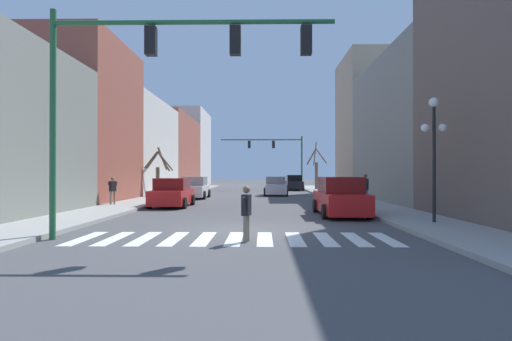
{
  "coord_description": "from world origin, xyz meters",
  "views": [
    {
      "loc": [
        0.84,
        -13.59,
        1.95
      ],
      "look_at": [
        0.13,
        29.1,
        2.24
      ],
      "focal_mm": 28.0,
      "sensor_mm": 36.0,
      "label": 1
    }
  ],
  "objects": [
    {
      "name": "ground_plane",
      "position": [
        0.0,
        0.0,
        0.0
      ],
      "size": [
        240.0,
        240.0,
        0.0
      ],
      "primitive_type": "plane",
      "color": "#4C4C4F"
    },
    {
      "name": "sidewalk_left",
      "position": [
        -7.02,
        0.0,
        0.07
      ],
      "size": [
        2.85,
        90.0,
        0.15
      ],
      "color": "#9E9E99",
      "rests_on": "ground_plane"
    },
    {
      "name": "sidewalk_right",
      "position": [
        7.02,
        0.0,
        0.07
      ],
      "size": [
        2.85,
        90.0,
        0.15
      ],
      "color": "#9E9E99",
      "rests_on": "ground_plane"
    },
    {
      "name": "building_row_left",
      "position": [
        -11.44,
        28.11,
        4.87
      ],
      "size": [
        6.0,
        63.83,
        12.07
      ],
      "color": "gray",
      "rests_on": "ground_plane"
    },
    {
      "name": "building_row_right",
      "position": [
        11.44,
        11.06,
        5.79
      ],
      "size": [
        6.0,
        34.27,
        12.86
      ],
      "color": "#66564C",
      "rests_on": "ground_plane"
    },
    {
      "name": "crosswalk_stripes",
      "position": [
        -0.0,
        -1.73,
        0.0
      ],
      "size": [
        9.45,
        2.6,
        0.01
      ],
      "color": "white",
      "rests_on": "ground_plane"
    },
    {
      "name": "traffic_signal_near",
      "position": [
        -2.29,
        -1.96,
        5.1
      ],
      "size": [
        8.37,
        0.28,
        6.79
      ],
      "color": "#236038",
      "rests_on": "ground_plane"
    },
    {
      "name": "traffic_signal_far",
      "position": [
        2.44,
        32.34,
        4.64
      ],
      "size": [
        9.4,
        0.28,
        6.21
      ],
      "color": "#236038",
      "rests_on": "ground_plane"
    },
    {
      "name": "street_lamp_right_corner",
      "position": [
        7.17,
        1.23,
        3.39
      ],
      "size": [
        0.95,
        0.36,
        4.6
      ],
      "color": "black",
      "rests_on": "sidewalk_right"
    },
    {
      "name": "car_parked_left_far",
      "position": [
        4.42,
        4.85,
        0.83
      ],
      "size": [
        2.12,
        4.83,
        1.78
      ],
      "rotation": [
        0.0,
        0.0,
        1.57
      ],
      "color": "red",
      "rests_on": "ground_plane"
    },
    {
      "name": "car_driving_toward_lane",
      "position": [
        -4.41,
        9.49,
        0.78
      ],
      "size": [
        2.13,
        4.26,
        1.67
      ],
      "rotation": [
        0.0,
        0.0,
        1.57
      ],
      "color": "red",
      "rests_on": "ground_plane"
    },
    {
      "name": "car_parked_left_near",
      "position": [
        4.46,
        32.42,
        0.81
      ],
      "size": [
        2.03,
        4.86,
        1.75
      ],
      "rotation": [
        0.0,
        0.0,
        1.57
      ],
      "color": "black",
      "rests_on": "ground_plane"
    },
    {
      "name": "car_driving_away_lane",
      "position": [
        1.95,
        21.38,
        0.77
      ],
      "size": [
        2.04,
        4.15,
        1.66
      ],
      "rotation": [
        0.0,
        0.0,
        1.57
      ],
      "color": "silver",
      "rests_on": "ground_plane"
    },
    {
      "name": "car_parked_right_near",
      "position": [
        -4.44,
        17.28,
        0.78
      ],
      "size": [
        2.07,
        4.27,
        1.68
      ],
      "rotation": [
        0.0,
        0.0,
        1.57
      ],
      "color": "white",
      "rests_on": "ground_plane"
    },
    {
      "name": "pedestrian_on_left_sidewalk",
      "position": [
        -7.86,
        9.36,
        1.09
      ],
      "size": [
        0.39,
        0.64,
        1.59
      ],
      "rotation": [
        0.0,
        0.0,
        1.09
      ],
      "color": "#7A705B",
      "rests_on": "sidewalk_left"
    },
    {
      "name": "pedestrian_near_right_corner",
      "position": [
        0.38,
        -2.27,
        0.94
      ],
      "size": [
        0.28,
        0.69,
        1.59
      ],
      "rotation": [
        0.0,
        0.0,
        1.36
      ],
      "color": "#7A705B",
      "rests_on": "ground_plane"
    },
    {
      "name": "pedestrian_on_right_sidewalk",
      "position": [
        6.86,
        9.89,
        1.19
      ],
      "size": [
        0.31,
        0.76,
        1.76
      ],
      "rotation": [
        0.0,
        0.0,
        4.91
      ],
      "color": "#282D47",
      "rests_on": "sidewalk_right"
    },
    {
      "name": "street_tree_right_mid",
      "position": [
        6.92,
        31.69,
        2.29
      ],
      "size": [
        2.26,
        1.48,
        5.33
      ],
      "color": "brown",
      "rests_on": "sidewalk_right"
    },
    {
      "name": "street_tree_left_far",
      "position": [
        -7.49,
        18.07,
        2.13
      ],
      "size": [
        2.12,
        2.46,
        3.9
      ],
      "color": "brown",
      "rests_on": "sidewalk_left"
    }
  ]
}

